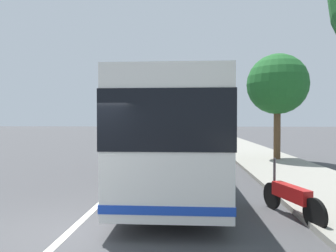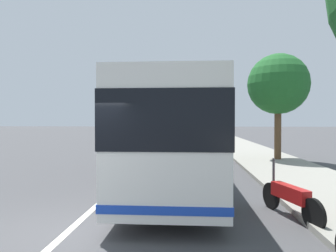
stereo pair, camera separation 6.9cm
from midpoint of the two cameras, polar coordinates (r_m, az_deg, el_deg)
The scene contains 10 objects.
ground_plane at distance 6.48m, azimuth -18.45°, elevation -18.74°, with size 220.00×220.00×0.00m, color #424244.
sidewalk_curb at distance 16.31m, azimuth 19.26°, elevation -6.51°, with size 110.00×3.60×0.14m, color gray.
lane_divider_line at distance 15.95m, azimuth -4.34°, elevation -6.87°, with size 110.00×0.16×0.01m, color silver.
coach_bus at distance 11.24m, azimuth 1.91°, elevation -0.77°, with size 12.04×2.56×3.22m.
motorcycle_nearest_curb at distance 7.43m, azimuth 22.31°, elevation -12.39°, with size 2.11×0.71×1.27m.
car_far_distant at distance 40.28m, azimuth -1.24°, elevation -1.09°, with size 4.00×1.93×1.58m.
car_side_street at distance 44.45m, azimuth 3.65°, elevation -0.91°, with size 4.59×1.91×1.49m.
car_oncoming at distance 31.17m, azimuth -3.83°, elevation -1.66°, with size 4.30×2.07×1.57m.
car_behind_bus at distance 34.22m, azimuth 3.26°, elevation -1.43°, with size 4.69×2.17×1.60m.
roadside_tree_mid_block at distance 17.22m, azimuth 20.25°, elevation 7.38°, with size 3.21×3.21×5.76m.
Camera 2 is at (-5.62, -2.40, 2.18)m, focal length 32.15 mm.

